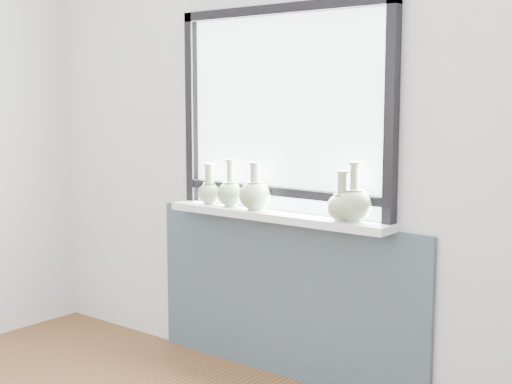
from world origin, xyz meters
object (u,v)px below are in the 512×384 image
Objects in this scene: vase_a at (209,191)px; vase_b at (231,192)px; vase_c at (255,194)px; vase_d at (342,205)px; vase_e at (354,203)px; windowsill at (275,216)px.

vase_a is 0.15m from vase_b.
vase_a is 0.89× the size of vase_c.
vase_d is 0.06m from vase_e.
vase_c is (0.34, -0.02, 0.01)m from vase_a.
vase_b is 0.90× the size of vase_e.
windowsill is 0.42m from vase_d.
vase_d reaches higher than windowsill.
vase_e is (0.46, -0.00, 0.11)m from windowsill.
vase_e is (0.05, 0.02, 0.01)m from vase_d.
vase_d is (0.72, -0.03, 0.00)m from vase_b.
vase_b is at bearing 178.91° from windowsill.
windowsill is 5.47× the size of vase_d.
windowsill is 0.32m from vase_b.
windowsill is 0.48m from vase_e.
windowsill is 0.47m from vase_a.
vase_a is 0.92m from vase_e.
vase_c is at bearing -171.08° from windowsill.
vase_e reaches higher than vase_c.
vase_b is at bearing 1.66° from vase_a.
vase_c is 0.89× the size of vase_e.
vase_b reaches higher than vase_a.
windowsill is at bearing -0.19° from vase_a.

